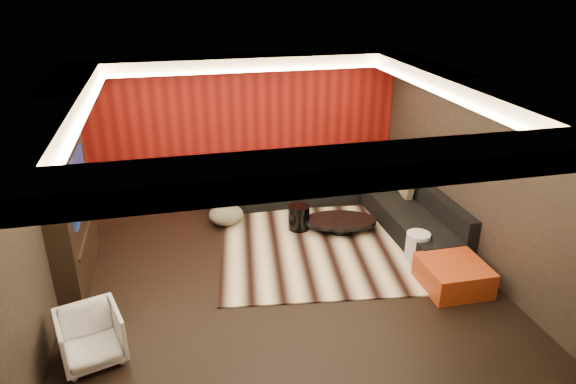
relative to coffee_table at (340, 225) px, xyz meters
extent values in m
cube|color=black|center=(-1.34, -1.08, -0.14)|extent=(6.00, 6.00, 0.02)
cube|color=silver|center=(-1.34, -1.08, 2.68)|extent=(6.00, 6.00, 0.02)
cube|color=black|center=(-1.34, 1.93, 1.27)|extent=(6.00, 0.02, 2.80)
cube|color=black|center=(-4.35, -1.08, 1.27)|extent=(0.02, 6.00, 2.80)
cube|color=black|center=(1.67, -1.08, 1.27)|extent=(0.02, 6.00, 2.80)
cube|color=#6B0C0A|center=(-1.34, 1.89, 1.27)|extent=(5.98, 0.05, 2.78)
cube|color=silver|center=(-1.34, 1.62, 2.56)|extent=(6.00, 0.60, 0.22)
cube|color=silver|center=(-1.34, -3.78, 2.56)|extent=(6.00, 0.60, 0.22)
cube|color=silver|center=(-4.04, -1.08, 2.56)|extent=(0.60, 4.80, 0.22)
cube|color=silver|center=(1.36, -1.08, 2.56)|extent=(0.60, 4.80, 0.22)
cube|color=#FFD899|center=(-1.34, 1.28, 2.47)|extent=(4.80, 0.08, 0.04)
cube|color=#FFD899|center=(-1.34, -3.44, 2.47)|extent=(4.80, 0.08, 0.04)
cube|color=#FFD899|center=(-3.70, -1.08, 2.47)|extent=(0.08, 4.80, 0.04)
cube|color=#FFD899|center=(1.02, -1.08, 2.47)|extent=(0.08, 4.80, 0.04)
cube|color=black|center=(-4.19, -0.48, 0.97)|extent=(0.30, 2.00, 2.20)
cube|color=black|center=(-4.03, -0.48, 1.32)|extent=(0.04, 1.30, 0.80)
cube|color=black|center=(-4.03, -0.48, 0.57)|extent=(0.04, 1.60, 0.04)
cube|color=beige|center=(-0.14, -0.53, -0.12)|extent=(4.37, 3.51, 0.02)
cylinder|color=black|center=(0.00, 0.00, 0.00)|extent=(1.50, 1.50, 0.21)
cylinder|color=black|center=(-0.68, 0.22, 0.11)|extent=(0.46, 0.46, 0.44)
ellipsoid|color=#BEB493|center=(-1.89, 0.72, 0.06)|extent=(0.64, 0.64, 0.34)
cylinder|color=silver|center=(0.86, -1.18, 0.10)|extent=(0.45, 0.45, 0.46)
cube|color=#A93B15|center=(1.02, -2.00, 0.07)|extent=(0.88, 0.88, 0.38)
imported|color=white|center=(-3.83, -2.38, 0.19)|extent=(0.85, 0.86, 0.63)
cube|color=black|center=(-0.09, 1.47, 0.07)|extent=(3.50, 0.90, 0.40)
cube|color=black|center=(-0.09, 1.82, 0.45)|extent=(3.50, 0.20, 0.35)
cube|color=black|center=(1.21, -0.28, 0.07)|extent=(0.90, 2.60, 0.40)
cube|color=black|center=(1.56, -0.28, 0.45)|extent=(0.20, 2.60, 0.35)
cube|color=black|center=(-1.89, 1.47, 0.17)|extent=(0.20, 0.90, 0.60)
cube|color=beige|center=(1.33, 0.29, 0.49)|extent=(0.12, 0.50, 0.50)
cube|color=beige|center=(-0.09, 1.67, 0.49)|extent=(0.42, 0.20, 0.44)
cube|color=beige|center=(-1.44, 1.61, 0.49)|extent=(0.42, 0.20, 0.44)
camera|label=1|loc=(-2.71, -7.52, 4.06)|focal=32.00mm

